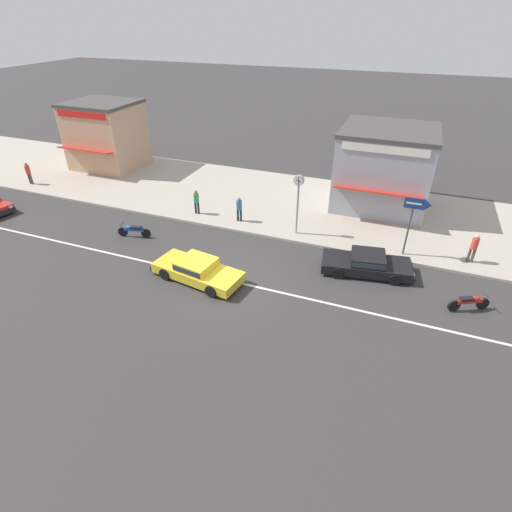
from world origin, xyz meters
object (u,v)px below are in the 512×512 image
(motorcycle_0, at_px, (134,230))
(motorcycle_1, at_px, (470,302))
(pedestrian_near_clock, at_px, (474,246))
(pedestrian_far_end, at_px, (239,207))
(pedestrian_by_shop, at_px, (28,172))
(sedan_yellow_0, at_px, (197,270))
(arrow_signboard, at_px, (423,209))
(sedan_black_2, at_px, (367,263))
(street_clock, at_px, (298,192))
(shopfront_far_kios, at_px, (106,135))
(pedestrian_mid_kerb, at_px, (196,200))
(shopfront_mid_block, at_px, (384,168))

(motorcycle_0, distance_m, motorcycle_1, 17.71)
(pedestrian_near_clock, relative_size, pedestrian_far_end, 1.01)
(motorcycle_1, relative_size, pedestrian_by_shop, 1.07)
(sedan_yellow_0, bearing_deg, arrow_signboard, 30.76)
(motorcycle_0, relative_size, pedestrian_far_end, 1.23)
(sedan_yellow_0, bearing_deg, pedestrian_far_end, 93.92)
(sedan_black_2, height_order, street_clock, street_clock)
(motorcycle_0, bearing_deg, sedan_black_2, 4.91)
(motorcycle_1, distance_m, street_clock, 10.05)
(motorcycle_0, relative_size, arrow_signboard, 0.59)
(arrow_signboard, distance_m, shopfront_far_kios, 24.78)
(motorcycle_0, bearing_deg, arrow_signboard, 12.47)
(pedestrian_by_shop, bearing_deg, sedan_black_2, -6.19)
(street_clock, bearing_deg, pedestrian_by_shop, 179.26)
(pedestrian_by_shop, distance_m, pedestrian_far_end, 16.91)
(pedestrian_mid_kerb, distance_m, pedestrian_by_shop, 13.97)
(street_clock, xyz_separation_m, pedestrian_far_end, (-3.70, 0.25, -1.66))
(motorcycle_0, xyz_separation_m, motorcycle_1, (17.70, -0.27, -0.00))
(motorcycle_0, bearing_deg, pedestrian_near_clock, 12.00)
(arrow_signboard, height_order, pedestrian_near_clock, arrow_signboard)
(pedestrian_far_end, bearing_deg, sedan_yellow_0, -86.08)
(arrow_signboard, bearing_deg, shopfront_mid_block, 111.57)
(shopfront_far_kios, bearing_deg, pedestrian_mid_kerb, -26.65)
(sedan_yellow_0, relative_size, pedestrian_mid_kerb, 3.03)
(motorcycle_1, height_order, arrow_signboard, arrow_signboard)
(shopfront_mid_block, distance_m, shopfront_far_kios, 21.60)
(motorcycle_0, relative_size, pedestrian_near_clock, 1.22)
(motorcycle_1, bearing_deg, pedestrian_near_clock, 86.14)
(motorcycle_0, height_order, pedestrian_mid_kerb, pedestrian_mid_kerb)
(pedestrian_near_clock, bearing_deg, motorcycle_1, -93.86)
(motorcycle_0, distance_m, arrow_signboard, 15.72)
(motorcycle_0, distance_m, pedestrian_far_end, 6.33)
(motorcycle_1, bearing_deg, sedan_black_2, 163.23)
(street_clock, bearing_deg, pedestrian_near_clock, 1.55)
(arrow_signboard, height_order, pedestrian_mid_kerb, arrow_signboard)
(sedan_yellow_0, height_order, motorcycle_0, sedan_yellow_0)
(motorcycle_0, distance_m, pedestrian_mid_kerb, 4.40)
(street_clock, bearing_deg, pedestrian_mid_kerb, 177.79)
(motorcycle_1, height_order, pedestrian_near_clock, pedestrian_near_clock)
(shopfront_mid_block, height_order, shopfront_far_kios, shopfront_far_kios)
(pedestrian_mid_kerb, bearing_deg, shopfront_mid_block, 28.28)
(pedestrian_near_clock, distance_m, shopfront_far_kios, 27.48)
(pedestrian_by_shop, relative_size, pedestrian_far_end, 1.03)
(arrow_signboard, relative_size, shopfront_far_kios, 0.62)
(pedestrian_near_clock, relative_size, shopfront_mid_block, 0.25)
(pedestrian_by_shop, bearing_deg, street_clock, -0.74)
(motorcycle_1, xyz_separation_m, arrow_signboard, (-2.55, 3.62, 2.46))
(street_clock, bearing_deg, arrow_signboard, -1.93)
(sedan_black_2, height_order, pedestrian_by_shop, pedestrian_by_shop)
(pedestrian_near_clock, bearing_deg, arrow_signboard, -170.58)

